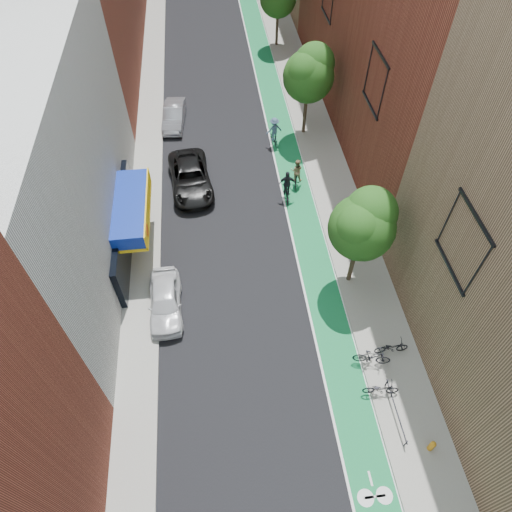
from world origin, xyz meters
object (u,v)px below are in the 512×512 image
object	(u,v)px
cyclist_lane_mid	(287,189)
parked_car_silver	(174,116)
fire_hydrant	(432,446)
parked_car_white	(165,301)
cyclist_lane_near	(296,174)
parked_car_black	(190,178)
cyclist_lane_far	(274,132)

from	to	relation	value
cyclist_lane_mid	parked_car_silver	bearing A→B (deg)	-48.03
cyclist_lane_mid	fire_hydrant	xyz separation A→B (m)	(3.66, -16.52, -0.31)
parked_car_white	parked_car_silver	world-z (taller)	parked_car_white
cyclist_lane_near	parked_car_black	bearing A→B (deg)	9.21
cyclist_lane_mid	fire_hydrant	distance (m)	16.92
parked_car_black	cyclist_lane_near	distance (m)	7.06
parked_car_black	parked_car_white	bearing A→B (deg)	-105.12
parked_car_white	cyclist_lane_near	size ratio (longest dim) A/B	2.11
cyclist_lane_far	fire_hydrant	distance (m)	22.71
parked_car_black	cyclist_lane_near	xyz separation A→B (m)	(7.04, -0.61, 0.08)
cyclist_lane_near	cyclist_lane_mid	distance (m)	1.54
parked_car_white	fire_hydrant	xyz separation A→B (m)	(11.46, -8.74, -0.19)
cyclist_lane_mid	parked_car_white	bearing A→B (deg)	49.00
cyclist_lane_near	cyclist_lane_far	bearing A→B (deg)	-65.53
parked_car_silver	cyclist_lane_far	xyz separation A→B (m)	(7.28, -3.46, 0.33)
cyclist_lane_mid	fire_hydrant	bearing A→B (deg)	106.60
cyclist_lane_near	fire_hydrant	bearing A→B (deg)	113.18
parked_car_silver	cyclist_lane_far	bearing A→B (deg)	-19.67
cyclist_lane_mid	fire_hydrant	size ratio (longest dim) A/B	3.01
cyclist_lane_mid	fire_hydrant	world-z (taller)	cyclist_lane_mid
parked_car_silver	parked_car_white	bearing A→B (deg)	-85.99
cyclist_lane_near	cyclist_lane_mid	world-z (taller)	cyclist_lane_mid
cyclist_lane_mid	parked_car_black	bearing A→B (deg)	-12.92
parked_car_black	cyclist_lane_mid	bearing A→B (deg)	-22.73
parked_car_white	parked_car_black	bearing A→B (deg)	79.01
cyclist_lane_mid	cyclist_lane_far	world-z (taller)	cyclist_lane_mid
cyclist_lane_far	cyclist_lane_mid	bearing A→B (deg)	75.62
parked_car_white	parked_car_black	xyz separation A→B (m)	(1.60, 9.67, 0.06)
cyclist_lane_far	fire_hydrant	xyz separation A→B (m)	(3.66, -22.41, -0.50)
parked_car_black	parked_car_silver	bearing A→B (deg)	92.50
cyclist_lane_far	parked_car_silver	bearing A→B (deg)	-39.81
parked_car_black	cyclist_lane_far	xyz separation A→B (m)	(6.20, 4.00, 0.25)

